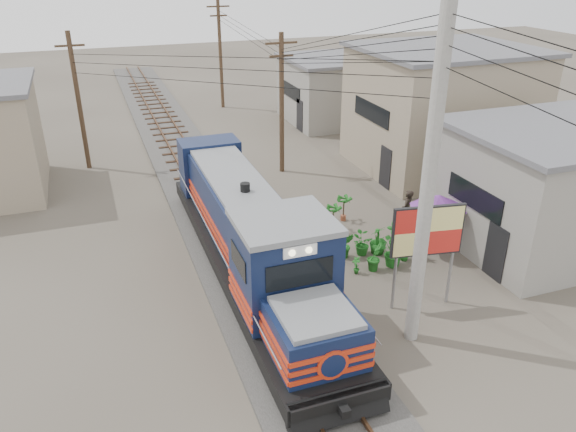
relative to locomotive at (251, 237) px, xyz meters
name	(u,v)px	position (x,y,z in m)	size (l,w,h in m)	color
ground	(296,352)	(0.00, -4.36, -1.63)	(120.00, 120.00, 0.00)	#473F35
ballast	(216,212)	(0.00, 5.64, -1.55)	(3.60, 70.00, 0.16)	#595651
track	(215,208)	(0.00, 5.64, -1.37)	(1.15, 70.00, 0.12)	#51331E
locomotive	(251,237)	(0.00, 0.00, 0.00)	(2.74, 14.89, 3.69)	black
utility_pole_main	(428,182)	(3.50, -4.86, 3.37)	(0.40, 0.40, 10.00)	#9E9B93
wooden_pole_mid	(282,102)	(4.50, 9.64, 2.04)	(1.60, 0.24, 7.00)	#4C3826
wooden_pole_far	(220,52)	(4.80, 23.64, 2.30)	(1.60, 0.24, 7.50)	#4C3826
wooden_pole_left	(78,99)	(-5.00, 13.64, 2.04)	(1.60, 0.24, 7.00)	#4C3826
power_lines	(210,40)	(-0.14, 4.14, 5.93)	(9.65, 19.00, 3.30)	black
shophouse_front	(552,187)	(11.50, -1.36, 0.73)	(7.35, 6.30, 4.70)	gray
shophouse_mid	(441,109)	(12.50, 7.64, 1.48)	(8.40, 7.35, 6.20)	gray
shophouse_back	(334,89)	(11.00, 17.64, 0.48)	(6.30, 6.30, 4.20)	gray
billboard	(428,234)	(4.65, -3.49, 0.98)	(2.28, 0.49, 3.55)	#99999E
market_umbrella	(439,202)	(7.11, -0.49, 0.43)	(2.15, 2.15, 2.35)	black
vendor	(407,210)	(7.08, 1.51, -0.77)	(0.63, 0.41, 1.73)	black
plant_nursery	(381,247)	(4.91, -0.38, -1.13)	(3.23, 2.19, 1.13)	#1C641C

